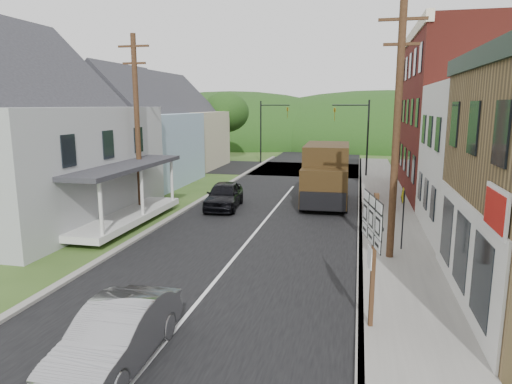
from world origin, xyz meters
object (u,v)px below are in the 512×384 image
Objects in this scene: silver_sedan at (117,336)px; warning_sign at (403,209)px; dark_sedan at (224,195)px; route_sign_cluster at (372,241)px; delivery_van at (326,174)px.

silver_sedan is 11.59m from warning_sign.
warning_sign is at bearing -39.30° from dark_sedan.
warning_sign reaches higher than silver_sedan.
dark_sedan is 14.72m from route_sign_cluster.
delivery_van is 15.06m from route_sign_cluster.
warning_sign is (6.67, 9.42, 1.03)m from silver_sedan.
route_sign_cluster is (5.35, 2.76, 1.66)m from silver_sedan.
delivery_van is 2.51× the size of warning_sign.
silver_sedan is 1.70× the size of warning_sign.
route_sign_cluster is (7.51, -12.55, 1.62)m from dark_sedan.
dark_sedan is at bearing 161.50° from warning_sign.
delivery_van reaches higher than dark_sedan.
dark_sedan is at bearing -157.76° from delivery_van.
route_sign_cluster is at bearing -64.70° from dark_sedan.
silver_sedan is 0.68× the size of delivery_van.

